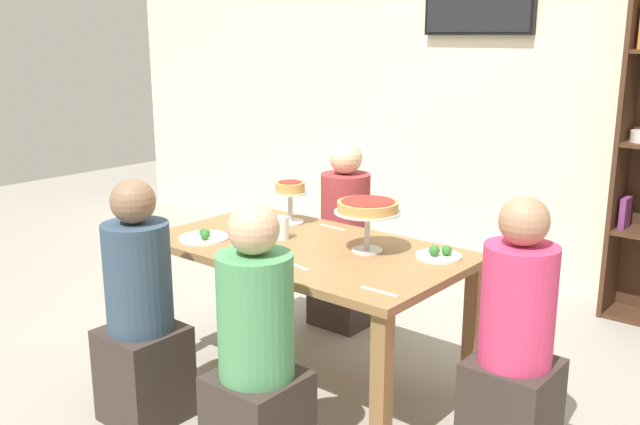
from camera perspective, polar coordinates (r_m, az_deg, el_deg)
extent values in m
plane|color=gray|center=(3.78, -0.99, -13.49)|extent=(12.00, 12.00, 0.00)
cube|color=beige|center=(5.23, 15.05, 9.82)|extent=(8.00, 0.12, 2.80)
cube|color=olive|center=(3.50, -1.04, -3.01)|extent=(1.57, 0.89, 0.04)
cube|color=olive|center=(3.88, -13.06, -7.44)|extent=(0.07, 0.07, 0.70)
cube|color=olive|center=(2.95, 4.99, -14.29)|extent=(0.07, 0.07, 0.70)
cube|color=olive|center=(4.36, -4.97, -4.68)|extent=(0.07, 0.07, 0.70)
cube|color=olive|center=(3.56, 12.21, -9.42)|extent=(0.07, 0.07, 0.70)
cube|color=#422819|center=(4.75, 23.38, 5.09)|extent=(0.03, 0.30, 2.20)
cube|color=#7A3370|center=(4.81, 23.49, -0.03)|extent=(0.04, 0.13, 0.20)
cube|color=black|center=(5.24, 12.77, 16.43)|extent=(0.83, 0.05, 0.47)
cube|color=black|center=(5.22, 12.63, 16.44)|extent=(0.79, 0.01, 0.43)
cube|color=#382D28|center=(4.41, 2.01, -6.15)|extent=(0.34, 0.34, 0.45)
cylinder|color=#993338|center=(4.26, 2.06, -0.16)|extent=(0.30, 0.30, 0.50)
sphere|color=beige|center=(4.19, 2.10, 4.49)|extent=(0.20, 0.20, 0.20)
cube|color=#382D28|center=(3.46, -14.03, -12.55)|extent=(0.34, 0.34, 0.45)
cylinder|color=#33475B|center=(3.27, -14.53, -5.09)|extent=(0.30, 0.30, 0.50)
sphere|color=#846047|center=(3.18, -14.92, 0.88)|extent=(0.20, 0.20, 0.20)
cube|color=#382D28|center=(2.98, -5.03, -16.81)|extent=(0.34, 0.34, 0.45)
cylinder|color=#4C935B|center=(2.76, -5.24, -8.34)|extent=(0.30, 0.30, 0.50)
sphere|color=tan|center=(2.65, -5.41, -1.33)|extent=(0.20, 0.20, 0.20)
cube|color=#382D28|center=(3.17, 15.16, -15.25)|extent=(0.34, 0.34, 0.45)
cylinder|color=#D63866|center=(2.97, 15.75, -7.21)|extent=(0.30, 0.30, 0.50)
sphere|color=#A87A5B|center=(2.86, 16.22, -0.67)|extent=(0.20, 0.20, 0.20)
cylinder|color=silver|center=(3.41, 3.83, -3.08)|extent=(0.15, 0.15, 0.01)
cylinder|color=silver|center=(3.38, 3.86, -1.52)|extent=(0.03, 0.03, 0.18)
cylinder|color=silver|center=(3.36, 3.88, 0.03)|extent=(0.32, 0.32, 0.01)
cylinder|color=tan|center=(3.35, 3.89, 0.49)|extent=(0.29, 0.29, 0.05)
cylinder|color=maroon|center=(3.34, 3.90, 0.92)|extent=(0.26, 0.26, 0.00)
cylinder|color=silver|center=(3.91, -2.41, -0.77)|extent=(0.15, 0.15, 0.01)
cylinder|color=silver|center=(3.89, -2.43, 0.43)|extent=(0.03, 0.03, 0.16)
cylinder|color=silver|center=(3.87, -2.44, 1.62)|extent=(0.19, 0.19, 0.01)
cylinder|color=tan|center=(3.87, -2.44, 2.07)|extent=(0.16, 0.16, 0.05)
cylinder|color=maroon|center=(3.86, -2.45, 2.49)|extent=(0.13, 0.13, 0.00)
cylinder|color=white|center=(3.65, -9.39, -2.05)|extent=(0.26, 0.26, 0.01)
sphere|color=#2D7028|center=(3.66, -9.48, -1.58)|extent=(0.04, 0.04, 0.04)
sphere|color=#2D7028|center=(3.63, -9.20, -1.66)|extent=(0.04, 0.04, 0.04)
sphere|color=#2D7028|center=(3.58, -9.34, -1.89)|extent=(0.04, 0.04, 0.04)
cylinder|color=white|center=(3.35, 9.58, -3.51)|extent=(0.22, 0.22, 0.01)
sphere|color=#2D7028|center=(3.33, 9.25, -3.06)|extent=(0.05, 0.05, 0.05)
sphere|color=#2D7028|center=(3.34, 10.23, -3.04)|extent=(0.05, 0.05, 0.05)
cylinder|color=gold|center=(3.30, -5.40, -2.57)|extent=(0.07, 0.07, 0.13)
cylinder|color=white|center=(3.60, -3.09, -1.27)|extent=(0.07, 0.07, 0.12)
cube|color=silver|center=(3.82, 1.03, -1.19)|extent=(0.18, 0.02, 0.00)
cube|color=silver|center=(3.19, -1.88, -4.32)|extent=(0.18, 0.06, 0.00)
cube|color=silver|center=(2.89, 4.83, -6.40)|extent=(0.18, 0.02, 0.00)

